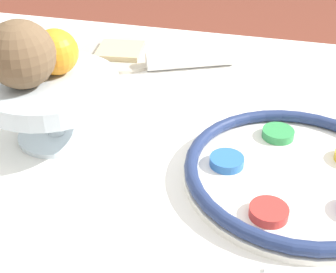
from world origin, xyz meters
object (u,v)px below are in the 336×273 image
(orange_fruit, at_px, (55,52))
(seder_plate, at_px, (295,173))
(coconut, at_px, (21,54))
(fruit_stand, at_px, (51,93))
(napkin_roll, at_px, (190,59))
(bread_plate, at_px, (120,53))

(orange_fruit, bearing_deg, seder_plate, 173.65)
(seder_plate, height_order, coconut, coconut)
(seder_plate, relative_size, orange_fruit, 4.51)
(fruit_stand, distance_m, coconut, 0.08)
(orange_fruit, relative_size, napkin_roll, 0.38)
(fruit_stand, bearing_deg, bread_plate, -88.56)
(coconut, distance_m, bread_plate, 0.40)
(napkin_roll, bearing_deg, bread_plate, -5.75)
(seder_plate, xyz_separation_m, orange_fruit, (0.39, -0.04, 0.13))
(orange_fruit, bearing_deg, fruit_stand, 77.53)
(fruit_stand, height_order, orange_fruit, orange_fruit)
(coconut, bearing_deg, orange_fruit, -117.71)
(napkin_roll, bearing_deg, coconut, 62.77)
(fruit_stand, relative_size, orange_fruit, 3.03)
(bread_plate, bearing_deg, coconut, 87.89)
(fruit_stand, xyz_separation_m, bread_plate, (0.01, -0.34, -0.08))
(bread_plate, relative_size, napkin_roll, 1.02)
(napkin_roll, bearing_deg, orange_fruit, 62.85)
(orange_fruit, distance_m, bread_plate, 0.35)
(fruit_stand, distance_m, napkin_roll, 0.37)
(coconut, distance_m, napkin_roll, 0.42)
(seder_plate, bearing_deg, fruit_stand, -2.74)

